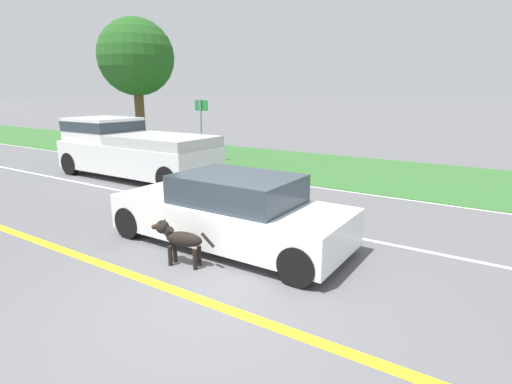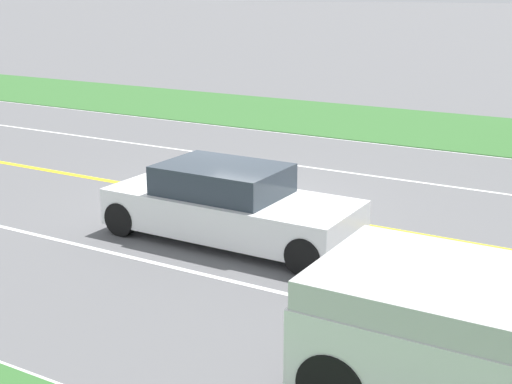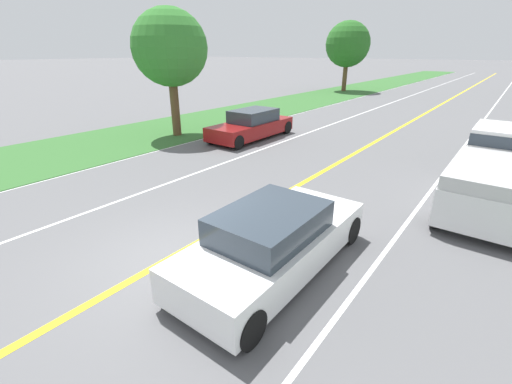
{
  "view_description": "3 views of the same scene",
  "coord_description": "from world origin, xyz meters",
  "views": [
    {
      "loc": [
        -3.73,
        -3.21,
        2.77
      ],
      "look_at": [
        2.09,
        0.58,
        1.03
      ],
      "focal_mm": 28.0,
      "sensor_mm": 36.0,
      "label": 1
    },
    {
      "loc": [
        11.97,
        7.41,
        4.3
      ],
      "look_at": [
        1.46,
        1.27,
        0.8
      ],
      "focal_mm": 50.0,
      "sensor_mm": 36.0,
      "label": 2
    },
    {
      "loc": [
        5.08,
        -3.76,
        4.0
      ],
      "look_at": [
        1.06,
        1.56,
        1.24
      ],
      "focal_mm": 24.0,
      "sensor_mm": 36.0,
      "label": 3
    }
  ],
  "objects": [
    {
      "name": "lane_edge_line_left",
      "position": [
        -7.0,
        0.0,
        0.0
      ],
      "size": [
        0.14,
        160.0,
        0.01
      ],
      "primitive_type": "cube",
      "color": "white",
      "rests_on": "ground"
    },
    {
      "name": "ground_plane",
      "position": [
        0.0,
        0.0,
        0.0
      ],
      "size": [
        400.0,
        400.0,
        0.0
      ],
      "primitive_type": "plane",
      "color": "#5B5B5E"
    },
    {
      "name": "lane_dash_oncoming",
      "position": [
        -3.5,
        0.0,
        0.0
      ],
      "size": [
        0.1,
        160.0,
        0.01
      ],
      "primitive_type": "cube",
      "color": "white",
      "rests_on": "ground"
    },
    {
      "name": "ego_car",
      "position": [
        1.91,
        1.0,
        0.62
      ],
      "size": [
        1.81,
        4.47,
        1.34
      ],
      "color": "white",
      "rests_on": "ground"
    },
    {
      "name": "centre_divider_line",
      "position": [
        0.0,
        0.0,
        0.0
      ],
      "size": [
        0.18,
        160.0,
        0.01
      ],
      "primitive_type": "cube",
      "color": "yellow",
      "rests_on": "ground"
    },
    {
      "name": "lane_dash_same_dir",
      "position": [
        3.5,
        0.0,
        0.0
      ],
      "size": [
        0.1,
        160.0,
        0.01
      ],
      "primitive_type": "cube",
      "color": "white",
      "rests_on": "ground"
    },
    {
      "name": "grass_verge_left",
      "position": [
        -10.0,
        0.0,
        0.01
      ],
      "size": [
        6.0,
        160.0,
        0.03
      ],
      "primitive_type": "cube",
      "color": "#33662D",
      "rests_on": "ground"
    },
    {
      "name": "dog",
      "position": [
        0.7,
        1.17,
        0.47
      ],
      "size": [
        0.4,
        1.13,
        0.76
      ],
      "rotation": [
        0.0,
        0.0,
        0.23
      ],
      "color": "black",
      "rests_on": "ground"
    }
  ]
}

